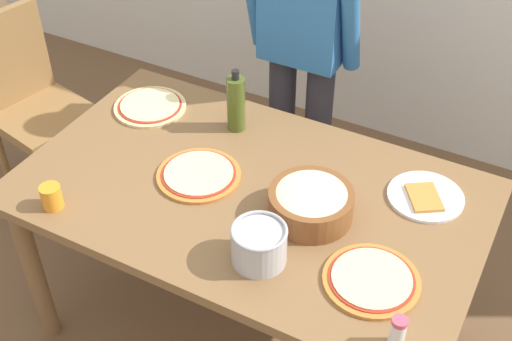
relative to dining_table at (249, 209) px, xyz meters
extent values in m
plane|color=brown|center=(0.00, 0.00, -0.67)|extent=(8.00, 8.00, 0.00)
cube|color=brown|center=(0.00, 0.00, 0.07)|extent=(1.60, 0.96, 0.04)
cylinder|color=brown|center=(-0.72, -0.40, -0.31)|extent=(0.07, 0.07, 0.72)
cylinder|color=brown|center=(-0.72, 0.40, -0.31)|extent=(0.07, 0.07, 0.72)
cylinder|color=brown|center=(0.72, 0.40, -0.31)|extent=(0.07, 0.07, 0.72)
cylinder|color=#2D2D38|center=(-0.25, 0.76, -0.24)|extent=(0.12, 0.12, 0.85)
cylinder|color=#2D2D38|center=(-0.07, 0.76, -0.24)|extent=(0.12, 0.12, 0.85)
cylinder|color=#2D6BAD|center=(0.05, 0.71, 0.46)|extent=(0.07, 0.21, 0.55)
cube|color=olive|center=(-1.25, 0.28, -0.19)|extent=(0.48, 0.48, 0.05)
cube|color=olive|center=(-1.43, 0.32, 0.06)|extent=(0.12, 0.38, 0.45)
cylinder|color=olive|center=(-1.12, 0.08, -0.44)|extent=(0.04, 0.04, 0.45)
cylinder|color=olive|center=(-1.05, 0.41, -0.44)|extent=(0.04, 0.04, 0.45)
cylinder|color=olive|center=(-1.45, 0.15, -0.44)|extent=(0.04, 0.04, 0.45)
cylinder|color=olive|center=(-1.38, 0.48, -0.44)|extent=(0.04, 0.04, 0.45)
cylinder|color=beige|center=(-0.59, 0.25, 0.10)|extent=(0.29, 0.29, 0.01)
cylinder|color=#B22D1E|center=(-0.59, 0.25, 0.10)|extent=(0.25, 0.25, 0.00)
cylinder|color=beige|center=(-0.59, 0.25, 0.11)|extent=(0.24, 0.24, 0.00)
cylinder|color=#C67A33|center=(0.52, -0.19, 0.10)|extent=(0.29, 0.29, 0.01)
cylinder|color=#B22D1E|center=(0.52, -0.19, 0.10)|extent=(0.26, 0.26, 0.00)
cylinder|color=beige|center=(0.52, -0.19, 0.11)|extent=(0.24, 0.24, 0.00)
cylinder|color=#C67A33|center=(-0.19, -0.02, 0.10)|extent=(0.30, 0.30, 0.01)
cylinder|color=#B22D1E|center=(-0.19, -0.02, 0.10)|extent=(0.26, 0.26, 0.00)
cylinder|color=beige|center=(-0.19, -0.02, 0.11)|extent=(0.25, 0.25, 0.00)
cylinder|color=white|center=(0.55, 0.25, 0.10)|extent=(0.26, 0.26, 0.01)
cube|color=#CC8438|center=(0.55, 0.23, 0.11)|extent=(0.16, 0.17, 0.01)
cylinder|color=brown|center=(0.24, -0.02, 0.14)|extent=(0.28, 0.28, 0.10)
ellipsoid|color=beige|center=(0.24, -0.02, 0.18)|extent=(0.25, 0.25, 0.05)
cylinder|color=#47561E|center=(-0.22, 0.30, 0.20)|extent=(0.07, 0.07, 0.22)
cylinder|color=black|center=(-0.22, 0.30, 0.33)|extent=(0.03, 0.03, 0.04)
cylinder|color=#B7B7BC|center=(0.18, -0.27, 0.15)|extent=(0.17, 0.17, 0.12)
torus|color=#A5A5AD|center=(0.18, -0.27, 0.21)|extent=(0.17, 0.17, 0.01)
cylinder|color=orange|center=(-0.54, -0.38, 0.13)|extent=(0.07, 0.07, 0.08)
cylinder|color=white|center=(0.65, -0.37, 0.14)|extent=(0.04, 0.04, 0.09)
cylinder|color=#D84C66|center=(0.65, -0.37, 0.19)|extent=(0.04, 0.04, 0.02)
camera|label=1|loc=(0.84, -1.53, 1.63)|focal=47.42mm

